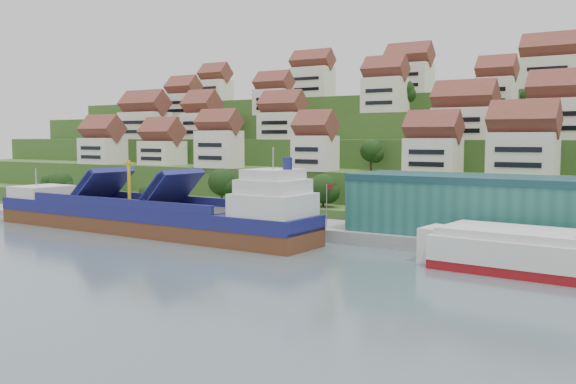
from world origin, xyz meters
The scene contains 11 objects.
ground centered at (0.00, 0.00, 0.00)m, with size 300.00×300.00×0.00m, color slate.
quay centered at (20.00, 15.00, 1.10)m, with size 180.00×14.00×2.20m, color gray.
pebble_beach centered at (-58.00, 12.00, 0.50)m, with size 45.00×20.00×1.00m, color gray.
hillside centered at (0.00, 103.55, 10.66)m, with size 260.00×128.00×31.00m.
hillside_village centered at (1.57, 61.09, 24.52)m, with size 158.37×62.88×29.75m.
hillside_trees centered at (-10.91, 43.25, 16.10)m, with size 138.08×62.57×31.14m.
warehouse centered at (52.00, 17.00, 7.20)m, with size 60.00×15.00×10.00m, color #246359.
flagpole centered at (18.11, 10.00, 6.88)m, with size 1.28×0.16×8.00m.
beach_huts centered at (-60.00, 10.75, 2.10)m, with size 14.40×3.70×2.20m.
cargo_ship centered at (-14.77, -0.74, 3.20)m, with size 75.64×13.22×16.70m.
second_ship centered at (59.28, 0.81, 2.85)m, with size 33.33×14.29×9.45m.
Camera 1 is at (73.76, -90.12, 18.53)m, focal length 40.00 mm.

